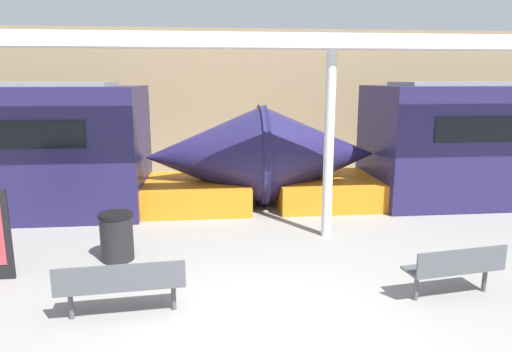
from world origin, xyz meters
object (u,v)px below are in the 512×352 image
(bench_far, at_px, (456,266))
(bench_near, at_px, (121,283))
(trash_bin, at_px, (117,236))
(support_column_near, at_px, (329,146))

(bench_far, bearing_deg, bench_near, 172.59)
(trash_bin, bearing_deg, bench_near, -77.53)
(bench_near, height_order, trash_bin, trash_bin)
(bench_near, relative_size, trash_bin, 2.01)
(trash_bin, bearing_deg, bench_far, -21.10)
(trash_bin, distance_m, support_column_near, 4.50)
(bench_near, height_order, bench_far, same)
(bench_near, distance_m, bench_far, 4.90)
(bench_near, distance_m, trash_bin, 2.19)
(bench_near, xyz_separation_m, support_column_near, (3.68, 3.04, 1.41))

